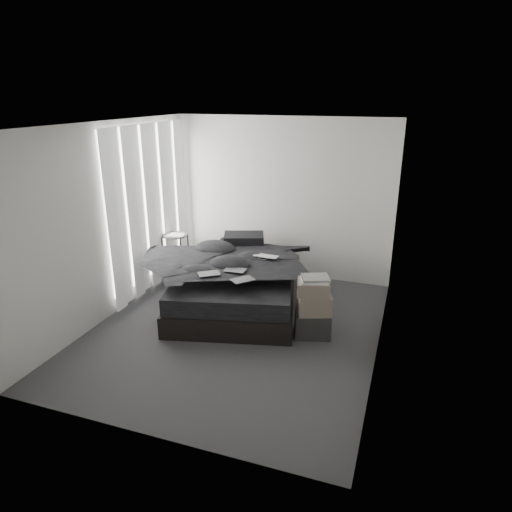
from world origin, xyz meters
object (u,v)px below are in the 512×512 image
(bed, at_px, (236,295))
(side_stand, at_px, (176,257))
(laptop, at_px, (264,252))
(box_lower, at_px, (312,324))

(bed, distance_m, side_stand, 1.44)
(laptop, bearing_deg, side_stand, 169.23)
(side_stand, relative_size, box_lower, 1.72)
(box_lower, bearing_deg, side_stand, 156.53)
(laptop, relative_size, side_stand, 0.46)
(laptop, height_order, side_stand, laptop)
(bed, relative_size, laptop, 6.24)
(bed, distance_m, box_lower, 1.35)
(bed, height_order, laptop, laptop)
(laptop, xyz_separation_m, box_lower, (0.86, -0.66, -0.64))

